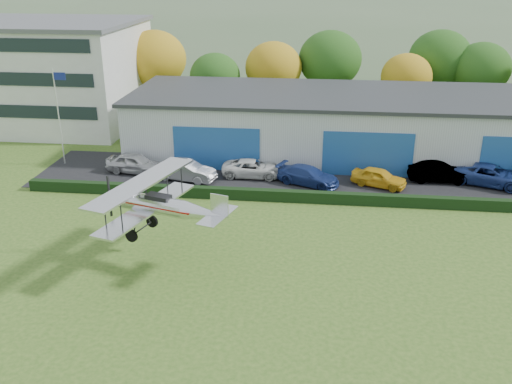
# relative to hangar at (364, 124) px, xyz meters

# --- Properties ---
(ground) EXTENTS (300.00, 300.00, 0.00)m
(ground) POSITION_rel_hangar_xyz_m (-5.00, -27.98, -2.66)
(ground) COLOR #35581C
(ground) RESTS_ON ground
(apron) EXTENTS (48.00, 9.00, 0.05)m
(apron) POSITION_rel_hangar_xyz_m (-2.00, -6.98, -2.63)
(apron) COLOR black
(apron) RESTS_ON ground
(hedge) EXTENTS (46.00, 0.60, 0.80)m
(hedge) POSITION_rel_hangar_xyz_m (-2.00, -11.78, -2.26)
(hedge) COLOR black
(hedge) RESTS_ON ground
(hangar) EXTENTS (40.60, 12.60, 5.30)m
(hangar) POSITION_rel_hangar_xyz_m (0.00, 0.00, 0.00)
(hangar) COLOR #B2B7BC
(hangar) RESTS_ON ground
(office_block) EXTENTS (20.60, 15.60, 10.40)m
(office_block) POSITION_rel_hangar_xyz_m (-33.00, 7.02, 2.56)
(office_block) COLOR silver
(office_block) RESTS_ON ground
(flagpole) EXTENTS (1.05, 0.10, 8.00)m
(flagpole) POSITION_rel_hangar_xyz_m (-24.88, -5.98, 2.13)
(flagpole) COLOR silver
(flagpole) RESTS_ON ground
(tree_belt) EXTENTS (75.70, 13.22, 10.12)m
(tree_belt) POSITION_rel_hangar_xyz_m (-4.15, 12.64, 2.95)
(tree_belt) COLOR #3D2614
(tree_belt) RESTS_ON ground
(distant_hills) EXTENTS (430.00, 196.00, 56.00)m
(distant_hills) POSITION_rel_hangar_xyz_m (-9.38, 112.02, -15.70)
(distant_hills) COLOR #4C6642
(distant_hills) RESTS_ON ground
(car_0) EXTENTS (4.94, 2.61, 1.60)m
(car_0) POSITION_rel_hangar_xyz_m (-18.36, -7.43, -1.80)
(car_0) COLOR silver
(car_0) RESTS_ON apron
(car_1) EXTENTS (4.98, 2.67, 1.56)m
(car_1) POSITION_rel_hangar_xyz_m (-13.96, -8.62, -1.83)
(car_1) COLOR silver
(car_1) RESTS_ON apron
(car_2) EXTENTS (4.82, 2.23, 1.34)m
(car_2) POSITION_rel_hangar_xyz_m (-8.90, -7.20, -1.94)
(car_2) COLOR silver
(car_2) RESTS_ON apron
(car_3) EXTENTS (5.21, 3.65, 1.40)m
(car_3) POSITION_rel_hangar_xyz_m (-4.52, -8.42, -1.91)
(car_3) COLOR navy
(car_3) RESTS_ON apron
(car_4) EXTENTS (4.43, 3.12, 1.40)m
(car_4) POSITION_rel_hangar_xyz_m (0.78, -8.18, -1.91)
(car_4) COLOR gold
(car_4) RESTS_ON apron
(car_5) EXTENTS (4.66, 1.65, 1.53)m
(car_5) POSITION_rel_hangar_xyz_m (5.45, -6.68, -1.84)
(car_5) COLOR gray
(car_5) RESTS_ON apron
(car_6) EXTENTS (6.13, 4.44, 1.55)m
(car_6) POSITION_rel_hangar_xyz_m (9.19, -6.93, -1.83)
(car_6) COLOR navy
(car_6) RESTS_ON apron
(biplane) EXTENTS (7.59, 8.58, 3.21)m
(biplane) POSITION_rel_hangar_xyz_m (-12.21, -21.51, 0.98)
(biplane) COLOR silver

